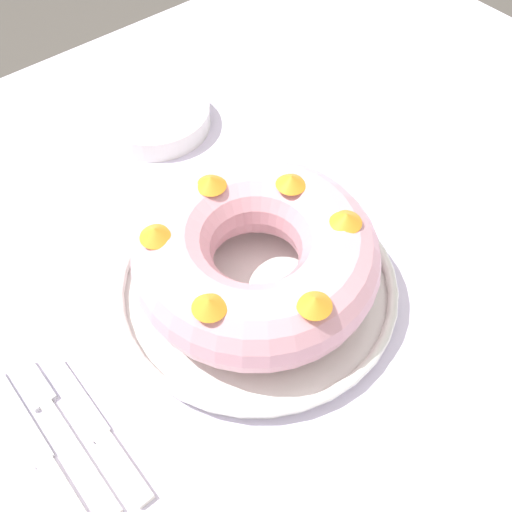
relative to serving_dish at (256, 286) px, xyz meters
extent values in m
plane|color=#4C4742|center=(-0.01, 0.02, -0.77)|extent=(8.00, 8.00, 0.00)
cube|color=silver|center=(-0.01, 0.02, -0.03)|extent=(1.43, 1.07, 0.03)
cylinder|color=brown|center=(0.63, 0.49, -0.40)|extent=(0.06, 0.06, 0.72)
cylinder|color=white|center=(0.00, 0.00, -0.01)|extent=(0.30, 0.30, 0.01)
torus|color=white|center=(0.00, 0.00, 0.01)|extent=(0.31, 0.31, 0.01)
torus|color=#E09EAD|center=(0.00, 0.00, 0.05)|extent=(0.26, 0.26, 0.09)
cone|color=orange|center=(-0.01, -0.10, 0.10)|extent=(0.05, 0.05, 0.01)
cone|color=orange|center=(0.08, -0.05, 0.10)|extent=(0.04, 0.04, 0.01)
cone|color=orange|center=(0.07, 0.03, 0.10)|extent=(0.04, 0.04, 0.01)
cone|color=orange|center=(0.00, 0.08, 0.10)|extent=(0.04, 0.04, 0.01)
cone|color=orange|center=(-0.08, 0.06, 0.10)|extent=(0.05, 0.05, 0.01)
cone|color=orange|center=(-0.09, -0.04, 0.10)|extent=(0.05, 0.05, 0.01)
cube|color=white|center=(-0.25, -0.04, -0.01)|extent=(0.01, 0.13, 0.01)
cube|color=silver|center=(-0.25, 0.05, -0.01)|extent=(0.02, 0.05, 0.01)
cube|color=white|center=(-0.27, -0.07, -0.01)|extent=(0.02, 0.09, 0.01)
cube|color=silver|center=(-0.27, 0.03, -0.01)|extent=(0.02, 0.11, 0.00)
cube|color=white|center=(-0.22, -0.08, -0.01)|extent=(0.02, 0.08, 0.01)
cube|color=silver|center=(-0.22, 0.01, -0.01)|extent=(0.02, 0.10, 0.00)
cylinder|color=white|center=(0.07, 0.31, 0.00)|extent=(0.15, 0.15, 0.03)
camera|label=1|loc=(-0.24, -0.29, 0.55)|focal=42.00mm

